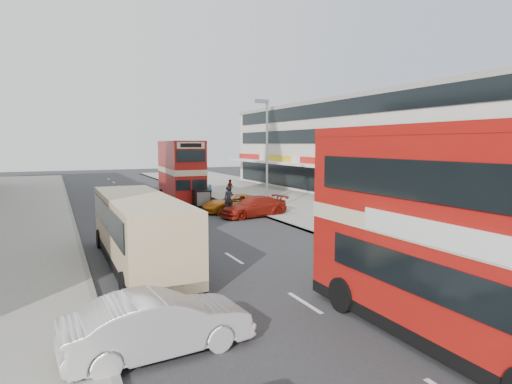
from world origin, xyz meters
TOP-DOWN VIEW (x-y plane):
  - ground at (0.00, 0.00)m, footprint 160.00×160.00m
  - road_surface at (0.00, 20.00)m, footprint 12.00×90.00m
  - pavement_right at (12.00, 20.00)m, footprint 12.00×90.00m
  - kerb_left at (-6.10, 20.00)m, footprint 0.20×90.00m
  - kerb_right at (6.10, 20.00)m, footprint 0.20×90.00m
  - commercial_row at (19.95, 22.00)m, footprint 9.90×46.20m
  - street_lamp at (6.52, 18.00)m, footprint 1.00×0.20m
  - bus_main at (1.94, -1.82)m, footprint 2.70×9.74m
  - bus_second at (2.71, 26.59)m, footprint 3.09×9.46m
  - coach at (-3.96, 8.71)m, footprint 2.70×10.16m
  - car_left_front at (-4.96, 0.61)m, footprint 4.67×1.99m
  - car_right_a at (5.42, 17.67)m, footprint 5.09×2.63m
  - car_right_b at (4.93, 19.87)m, footprint 5.05×2.65m
  - car_right_c at (4.90, 31.59)m, footprint 4.45×2.13m
  - pedestrian_near at (8.39, 12.36)m, footprint 0.76×0.65m
  - pedestrian_far at (8.06, 28.84)m, footprint 0.97×0.81m
  - cyclist at (3.91, 18.58)m, footprint 0.77×1.74m

SIDE VIEW (x-z plane):
  - ground at x=0.00m, z-range 0.00..0.00m
  - road_surface at x=0.00m, z-range 0.00..0.01m
  - pavement_right at x=12.00m, z-range 0.00..0.15m
  - kerb_left at x=-6.10m, z-range -0.01..0.15m
  - kerb_right at x=6.10m, z-range -0.01..0.15m
  - car_right_b at x=4.93m, z-range 0.00..1.36m
  - car_right_a at x=5.42m, z-range 0.00..1.41m
  - cyclist at x=3.91m, z-range -0.34..1.79m
  - car_right_c at x=4.90m, z-range 0.00..1.47m
  - car_left_front at x=-4.96m, z-range 0.00..1.50m
  - pedestrian_far at x=8.06m, z-range 0.15..1.70m
  - pedestrian_near at x=8.39m, z-range 0.15..1.90m
  - coach at x=-3.96m, z-range 0.24..2.93m
  - bus_second at x=2.71m, z-range 0.14..5.27m
  - bus_main at x=1.94m, z-range 0.14..5.51m
  - commercial_row at x=19.95m, z-range 0.05..9.35m
  - street_lamp at x=6.52m, z-range 0.72..8.85m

